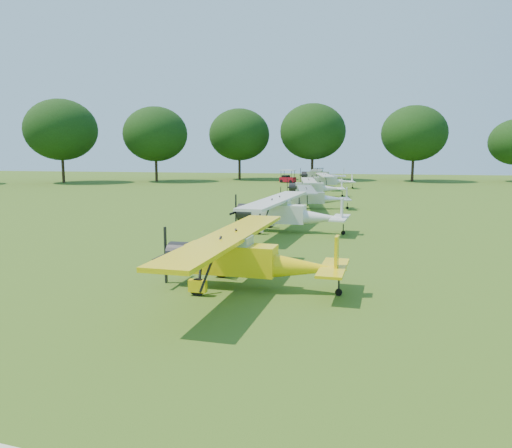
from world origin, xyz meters
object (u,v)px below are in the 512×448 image
at_px(aircraft_6, 329,180).
at_px(aircraft_7, 321,174).
at_px(aircraft_3, 286,211).
at_px(aircraft_5, 314,186).
at_px(golf_cart, 287,178).
at_px(aircraft_4, 313,196).
at_px(aircraft_2, 245,255).

relative_size(aircraft_6, aircraft_7, 0.90).
xyz_separation_m(aircraft_3, aircraft_7, (-0.52, 48.48, -0.01)).
height_order(aircraft_5, aircraft_7, aircraft_7).
xyz_separation_m(aircraft_5, aircraft_6, (1.15, 11.95, 0.01)).
distance_m(aircraft_3, golf_cart, 47.71).
relative_size(aircraft_4, aircraft_5, 0.96).
distance_m(aircraft_4, golf_cart, 35.08).
xyz_separation_m(aircraft_2, aircraft_7, (-0.66, 61.74, 0.04)).
distance_m(aircraft_5, aircraft_7, 23.93).
bearing_deg(aircraft_2, aircraft_4, 93.21).
bearing_deg(aircraft_4, aircraft_3, -100.77).
bearing_deg(aircraft_4, aircraft_6, 81.53).
distance_m(aircraft_6, golf_cart, 12.87).
distance_m(aircraft_5, golf_cart, 23.51).
distance_m(aircraft_7, golf_cart, 5.43).
distance_m(aircraft_3, aircraft_7, 48.49).
bearing_deg(golf_cart, aircraft_7, 30.06).
bearing_deg(aircraft_6, aircraft_2, -100.77).
height_order(aircraft_6, golf_cart, aircraft_6).
bearing_deg(aircraft_3, aircraft_5, 96.43).
xyz_separation_m(aircraft_2, aircraft_3, (-0.15, 13.25, 0.05)).
relative_size(aircraft_2, aircraft_6, 1.09).
relative_size(aircraft_4, aircraft_6, 0.96).
distance_m(aircraft_3, aircraft_4, 12.91).
bearing_deg(aircraft_2, aircraft_5, 94.75).
xyz_separation_m(aircraft_4, aircraft_5, (-0.75, 11.68, 0.04)).
distance_m(aircraft_5, aircraft_6, 12.00).
height_order(aircraft_7, golf_cart, aircraft_7).
bearing_deg(aircraft_5, aircraft_2, -96.77).
height_order(aircraft_6, aircraft_7, aircraft_7).
bearing_deg(aircraft_6, aircraft_3, -101.41).
distance_m(aircraft_2, aircraft_3, 13.26).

